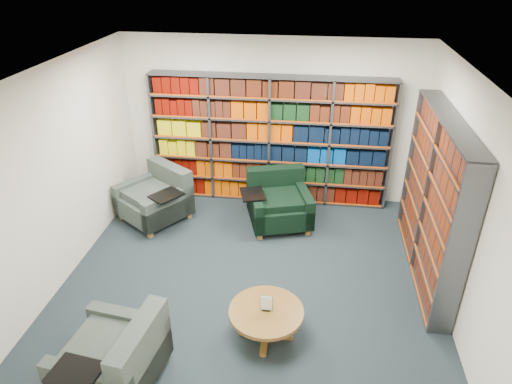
# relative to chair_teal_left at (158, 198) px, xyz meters

# --- Properties ---
(room_shell) EXTENTS (5.02, 5.02, 2.82)m
(room_shell) POSITION_rel_chair_teal_left_xyz_m (1.74, -1.45, 1.05)
(room_shell) COLOR black
(room_shell) RESTS_ON ground
(bookshelf_back) EXTENTS (4.00, 0.28, 2.20)m
(bookshelf_back) POSITION_rel_chair_teal_left_xyz_m (1.74, 0.89, 0.75)
(bookshelf_back) COLOR #47494F
(bookshelf_back) RESTS_ON ground
(bookshelf_right) EXTENTS (0.28, 2.50, 2.20)m
(bookshelf_right) POSITION_rel_chair_teal_left_xyz_m (4.09, -0.85, 0.75)
(bookshelf_right) COLOR #47494F
(bookshelf_right) RESTS_ON ground
(chair_teal_left) EXTENTS (1.32, 1.32, 0.86)m
(chair_teal_left) POSITION_rel_chair_teal_left_xyz_m (0.00, 0.00, 0.00)
(chair_teal_left) COLOR #021C33
(chair_teal_left) RESTS_ON ground
(chair_green_right) EXTENTS (1.23, 1.16, 0.85)m
(chair_green_right) POSITION_rel_chair_teal_left_xyz_m (1.97, 0.13, -0.01)
(chair_green_right) COLOR black
(chair_green_right) RESTS_ON ground
(chair_teal_front) EXTENTS (1.04, 1.15, 0.84)m
(chair_teal_front) POSITION_rel_chair_teal_left_xyz_m (0.67, -3.26, -0.01)
(chair_teal_front) COLOR #021C33
(chair_teal_front) RESTS_ON ground
(coffee_table) EXTENTS (0.85, 0.85, 0.60)m
(coffee_table) POSITION_rel_chair_teal_left_xyz_m (2.07, -2.43, -0.03)
(coffee_table) COLOR brown
(coffee_table) RESTS_ON ground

